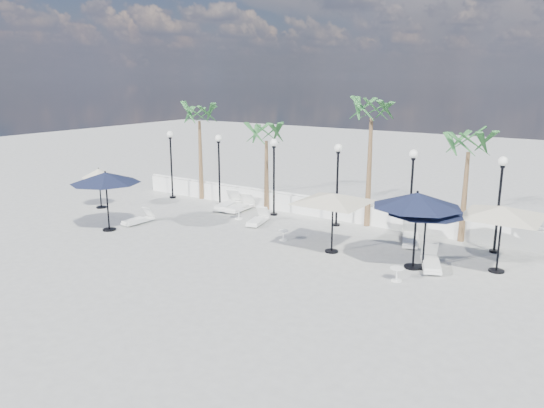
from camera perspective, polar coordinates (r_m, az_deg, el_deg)
The scene contains 28 objects.
ground at distance 19.71m, azimuth -1.80°, elevation -6.63°, with size 100.00×100.00×0.00m, color gray.
balustrade at distance 25.77m, azimuth 7.94°, elevation -0.81°, with size 26.00×0.30×1.01m.
lamppost_0 at distance 30.59m, azimuth -10.82°, elevation 5.21°, with size 0.36×0.36×3.84m.
lamppost_1 at distance 28.26m, azimuth -5.73°, elevation 4.71°, with size 0.36×0.36×3.84m.
lamppost_2 at distance 26.20m, azimuth 0.21°, elevation 4.08°, with size 0.36×0.36×3.84m.
lamppost_3 at distance 24.47m, azimuth 7.06°, elevation 3.30°, with size 0.36×0.36×3.84m.
lamppost_4 at distance 23.13m, azimuth 14.82°, elevation 2.36°, with size 0.36×0.36×3.84m.
lamppost_5 at distance 22.28m, azimuth 23.33°, elevation 1.28°, with size 0.36×0.36×3.84m.
palm_0 at distance 29.93m, azimuth -7.83°, elevation 9.08°, with size 2.60×2.60×5.50m.
palm_1 at distance 27.24m, azimuth -0.61°, elevation 7.13°, with size 2.60×2.60×4.70m.
palm_2 at distance 24.36m, azimuth 10.66°, elevation 9.36°, with size 2.60×2.60×6.10m.
palm_3 at distance 23.12m, azimuth 20.39°, elevation 5.63°, with size 2.60×2.60×4.90m.
lounger_0 at distance 28.02m, azimuth -4.80°, elevation 0.02°, with size 1.23×2.26×0.81m.
lounger_1 at distance 25.90m, azimuth -14.20°, elevation -1.62°, with size 0.61×1.67×0.62m.
lounger_2 at distance 27.52m, azimuth -3.43°, elevation -0.26°, with size 0.81×2.01×0.73m.
lounger_3 at distance 25.02m, azimuth -1.53°, elevation -1.71°, with size 0.96×1.82×0.65m.
lounger_4 at distance 22.79m, azimuth 14.62°, elevation -3.64°, with size 1.18×1.95×0.70m.
lounger_5 at distance 20.20m, azimuth 16.72°, elevation -6.00°, with size 1.27×1.98×0.71m.
lounger_6 at distance 23.34m, azimuth 14.67°, elevation -3.19°, with size 1.34×2.11×0.76m.
side_table_0 at distance 25.99m, azimuth -3.59°, elevation -0.93°, with size 0.54×0.54×0.52m.
side_table_1 at distance 22.59m, azimuth 1.23°, elevation -3.28°, with size 0.44×0.44×0.43m.
side_table_2 at distance 18.68m, azimuth 13.29°, elevation -7.24°, with size 0.49×0.49×0.47m.
parasol_navy_left at distance 24.69m, azimuth -17.47°, elevation 2.68°, with size 3.10×3.10×2.74m.
parasol_navy_mid at distance 19.45m, azimuth 15.34°, elevation 0.39°, with size 3.22×3.22×2.88m.
parasol_navy_right at distance 19.59m, azimuth 16.30°, elevation -0.40°, with size 2.87×2.87×2.57m.
parasol_cream_sq_a at distance 20.67m, azimuth 6.59°, elevation 1.13°, with size 5.25×5.25×2.58m.
parasol_cream_sq_b at distance 20.08m, azimuth 23.60°, elevation -0.26°, with size 5.18×5.18×2.60m.
parasol_cream_small at distance 29.28m, azimuth -18.14°, elevation 3.14°, with size 1.76×1.76×2.16m.
Camera 1 is at (10.81, -15.02, 6.79)m, focal length 35.00 mm.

